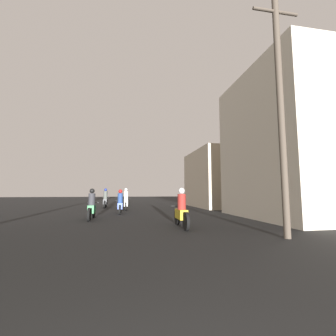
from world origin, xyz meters
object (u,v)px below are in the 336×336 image
object	(u,v)px
motorcycle_blue	(120,204)
building_right_far	(216,179)
building_right_near	(295,145)
motorcycle_green	(92,207)
motorcycle_silver	(126,199)
motorcycle_white	(126,201)
motorcycle_yellow	(181,212)
motorcycle_black	(105,200)
utility_pole_near	(280,106)

from	to	relation	value
motorcycle_blue	building_right_far	xyz separation A→B (m)	(8.45, 4.82, 1.91)
building_right_near	building_right_far	size ratio (longest dim) A/B	1.09
motorcycle_green	motorcycle_silver	xyz separation A→B (m)	(1.65, 11.58, 0.03)
motorcycle_blue	motorcycle_silver	world-z (taller)	motorcycle_silver
motorcycle_white	building_right_near	size ratio (longest dim) A/B	0.24
motorcycle_green	motorcycle_yellow	bearing A→B (deg)	-39.21
motorcycle_green	motorcycle_white	xyz separation A→B (m)	(1.64, 5.23, 0.03)
motorcycle_green	building_right_near	size ratio (longest dim) A/B	0.27
motorcycle_blue	motorcycle_black	xyz separation A→B (m)	(-1.35, 5.03, 0.05)
motorcycle_black	motorcycle_white	bearing A→B (deg)	-48.51
utility_pole_near	motorcycle_yellow	bearing A→B (deg)	136.12
motorcycle_white	utility_pole_near	world-z (taller)	utility_pole_near
motorcycle_white	motorcycle_silver	distance (m)	6.36
building_right_near	building_right_far	xyz separation A→B (m)	(-0.83, 8.87, -1.38)
motorcycle_green	building_right_far	world-z (taller)	building_right_far
motorcycle_black	motorcycle_blue	bearing A→B (deg)	-66.55
motorcycle_silver	utility_pole_near	xyz separation A→B (m)	(4.72, -17.31, 3.38)
motorcycle_black	motorcycle_yellow	bearing A→B (deg)	-62.52
motorcycle_blue	motorcycle_silver	bearing A→B (deg)	80.56
building_right_far	motorcycle_black	bearing A→B (deg)	178.80
motorcycle_blue	building_right_near	bearing A→B (deg)	-30.70
building_right_far	motorcycle_green	bearing A→B (deg)	-142.02
motorcycle_black	building_right_far	distance (m)	9.98
motorcycle_silver	utility_pole_near	size ratio (longest dim) A/B	0.27
motorcycle_blue	motorcycle_silver	distance (m)	8.80
motorcycle_green	motorcycle_blue	bearing A→B (deg)	66.35
motorcycle_green	motorcycle_silver	bearing A→B (deg)	83.22
motorcycle_yellow	motorcycle_white	distance (m)	8.73
motorcycle_yellow	building_right_far	size ratio (longest dim) A/B	0.29
motorcycle_yellow	utility_pole_near	bearing A→B (deg)	-35.61
motorcycle_blue	utility_pole_near	distance (m)	10.49
motorcycle_black	utility_pole_near	size ratio (longest dim) A/B	0.26
motorcycle_green	motorcycle_silver	size ratio (longest dim) A/B	1.02
motorcycle_yellow	motorcycle_blue	distance (m)	6.51
motorcycle_blue	building_right_far	bearing A→B (deg)	22.56
motorcycle_white	utility_pole_near	distance (m)	12.40
building_right_near	motorcycle_silver	bearing A→B (deg)	124.83
building_right_far	motorcycle_white	bearing A→B (deg)	-163.59
building_right_far	motorcycle_silver	bearing A→B (deg)	153.92
motorcycle_black	utility_pole_near	world-z (taller)	utility_pole_near
motorcycle_white	motorcycle_silver	size ratio (longest dim) A/B	0.90
motorcycle_yellow	building_right_near	xyz separation A→B (m)	(6.81, 1.98, 3.28)
motorcycle_yellow	motorcycle_black	bearing A→B (deg)	117.36
motorcycle_white	building_right_far	bearing A→B (deg)	9.25
motorcycle_silver	motorcycle_black	bearing A→B (deg)	-122.04
motorcycle_yellow	building_right_far	xyz separation A→B (m)	(5.98, 10.85, 1.90)
motorcycle_green	utility_pole_near	distance (m)	9.22
motorcycle_black	building_right_far	bearing A→B (deg)	7.19
motorcycle_silver	motorcycle_green	bearing A→B (deg)	-105.78
motorcycle_blue	building_right_far	size ratio (longest dim) A/B	0.28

